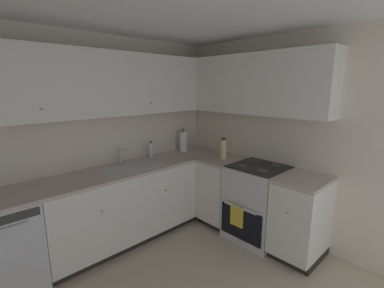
# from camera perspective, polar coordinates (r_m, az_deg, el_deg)

# --- Properties ---
(wall_back) EXTENTS (3.98, 0.05, 2.40)m
(wall_back) POSITION_cam_1_polar(r_m,az_deg,el_deg) (3.24, -24.77, -0.08)
(wall_back) COLOR beige
(wall_back) RESTS_ON ground_plane
(wall_right) EXTENTS (0.05, 3.24, 2.40)m
(wall_right) POSITION_cam_1_polar(r_m,az_deg,el_deg) (3.35, 20.36, 0.67)
(wall_right) COLOR beige
(wall_right) RESTS_ON ground_plane
(dishwasher) EXTENTS (0.60, 0.63, 0.86)m
(dishwasher) POSITION_cam_1_polar(r_m,az_deg,el_deg) (3.04, -35.57, -17.62)
(dishwasher) COLOR silver
(dishwasher) RESTS_ON ground_plane
(lower_cabinets_back) EXTENTS (1.80, 0.62, 0.86)m
(lower_cabinets_back) POSITION_cam_1_polar(r_m,az_deg,el_deg) (3.36, -14.43, -12.72)
(lower_cabinets_back) COLOR silver
(lower_cabinets_back) RESTS_ON ground_plane
(countertop_back) EXTENTS (3.00, 0.60, 0.03)m
(countertop_back) POSITION_cam_1_polar(r_m,az_deg,el_deg) (3.19, -14.86, -5.51)
(countertop_back) COLOR #B7A89E
(countertop_back) RESTS_ON lower_cabinets_back
(lower_cabinets_right) EXTENTS (0.62, 1.52, 0.86)m
(lower_cabinets_right) POSITION_cam_1_polar(r_m,az_deg,el_deg) (3.40, 13.81, -12.33)
(lower_cabinets_right) COLOR silver
(lower_cabinets_right) RESTS_ON ground_plane
(countertop_right) EXTENTS (0.60, 1.52, 0.03)m
(countertop_right) POSITION_cam_1_polar(r_m,az_deg,el_deg) (3.24, 14.18, -5.20)
(countertop_right) COLOR #B7A89E
(countertop_right) RESTS_ON lower_cabinets_right
(oven_range) EXTENTS (0.68, 0.62, 1.04)m
(oven_range) POSITION_cam_1_polar(r_m,az_deg,el_deg) (3.41, 13.67, -11.83)
(oven_range) COLOR silver
(oven_range) RESTS_ON ground_plane
(upper_cabinets_back) EXTENTS (2.68, 0.34, 0.70)m
(upper_cabinets_back) POSITION_cam_1_polar(r_m,az_deg,el_deg) (3.10, -19.79, 11.90)
(upper_cabinets_back) COLOR silver
(upper_cabinets_right) EXTENTS (0.32, 2.07, 0.70)m
(upper_cabinets_right) POSITION_cam_1_polar(r_m,az_deg,el_deg) (3.40, 11.48, 12.33)
(upper_cabinets_right) COLOR silver
(sink) EXTENTS (0.71, 0.40, 0.10)m
(sink) POSITION_cam_1_polar(r_m,az_deg,el_deg) (3.23, -12.78, -5.62)
(sink) COLOR #B7B7BC
(sink) RESTS_ON countertop_back
(faucet) EXTENTS (0.07, 0.16, 0.21)m
(faucet) POSITION_cam_1_polar(r_m,az_deg,el_deg) (3.36, -14.67, -2.10)
(faucet) COLOR silver
(faucet) RESTS_ON countertop_back
(soap_bottle) EXTENTS (0.05, 0.05, 0.23)m
(soap_bottle) POSITION_cam_1_polar(r_m,az_deg,el_deg) (3.59, -8.66, -1.29)
(soap_bottle) COLOR silver
(soap_bottle) RESTS_ON countertop_back
(paper_towel_roll) EXTENTS (0.11, 0.11, 0.34)m
(paper_towel_roll) POSITION_cam_1_polar(r_m,az_deg,el_deg) (3.90, -1.87, 0.53)
(paper_towel_roll) COLOR white
(paper_towel_roll) RESTS_ON countertop_back
(oil_bottle) EXTENTS (0.08, 0.08, 0.28)m
(oil_bottle) POSITION_cam_1_polar(r_m,az_deg,el_deg) (3.51, 6.67, -1.04)
(oil_bottle) COLOR beige
(oil_bottle) RESTS_ON countertop_right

